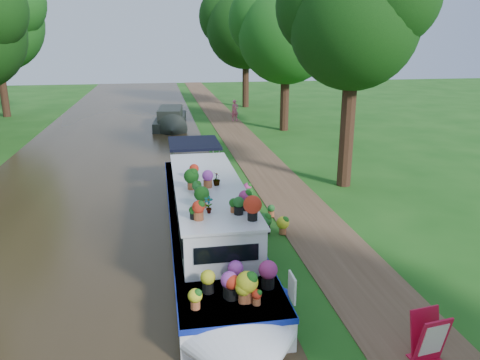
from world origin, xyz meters
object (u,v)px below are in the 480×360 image
at_px(plant_boat, 209,218).
at_px(second_boat, 171,119).
at_px(sandwich_board, 429,340).
at_px(pedestrian_pink, 235,110).

relative_size(plant_boat, second_boat, 1.99).
xyz_separation_m(sandwich_board, pedestrian_pink, (0.74, 26.57, 0.31)).
relative_size(plant_boat, sandwich_board, 13.71).
height_order(plant_boat, pedestrian_pink, plant_boat).
bearing_deg(sandwich_board, plant_boat, 112.38).
bearing_deg(pedestrian_pink, second_boat, -177.93).
height_order(second_boat, pedestrian_pink, pedestrian_pink).
bearing_deg(second_boat, plant_boat, -82.82).
bearing_deg(sandwich_board, second_boat, 90.84).
relative_size(second_boat, sandwich_board, 6.89).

